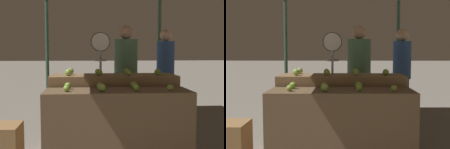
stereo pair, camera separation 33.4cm
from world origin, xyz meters
TOP-DOWN VIEW (x-y plane):
  - display_counter_front at (0.00, 0.00)m, footprint 1.62×0.55m
  - display_counter_back at (0.00, 0.60)m, footprint 1.62×0.55m
  - apple_front_0 at (-0.56, -0.10)m, footprint 0.07×0.07m
  - apple_front_1 at (-0.18, -0.11)m, footprint 0.08×0.08m
  - apple_front_2 at (0.19, -0.10)m, footprint 0.07×0.07m
  - apple_front_3 at (0.57, -0.11)m, footprint 0.07×0.07m
  - apple_front_4 at (-0.56, 0.11)m, footprint 0.08×0.08m
  - apple_front_5 at (-0.19, 0.10)m, footprint 0.07×0.07m
  - apple_front_6 at (0.20, 0.11)m, footprint 0.08×0.08m
  - apple_back_0 at (-0.57, 0.48)m, footprint 0.09×0.09m
  - apple_back_1 at (-0.19, 0.50)m, footprint 0.08×0.08m
  - apple_back_2 at (0.19, 0.49)m, footprint 0.07×0.07m
  - apple_back_3 at (0.56, 0.50)m, footprint 0.08×0.08m
  - apple_back_4 at (-0.56, 0.72)m, footprint 0.08×0.08m
  - apple_back_5 at (-0.20, 0.71)m, footprint 0.07×0.07m
  - apple_back_6 at (0.19, 0.71)m, footprint 0.08×0.08m
  - produce_scale at (-0.14, 1.30)m, footprint 0.29×0.20m
  - person_vendor_at_scale at (0.28, 1.56)m, footprint 0.51×0.51m
  - person_customer_left at (1.09, 2.20)m, footprint 0.42×0.42m
  - wooden_crate_side at (-1.34, 0.16)m, footprint 0.46×0.46m

SIDE VIEW (x-z plane):
  - wooden_crate_side at x=-1.34m, z-range 0.00..0.46m
  - display_counter_front at x=0.00m, z-range 0.00..0.87m
  - display_counter_back at x=0.00m, z-range 0.00..0.99m
  - apple_front_3 at x=0.57m, z-range 0.87..0.94m
  - apple_front_0 at x=-0.56m, z-range 0.87..0.94m
  - apple_front_2 at x=0.19m, z-range 0.87..0.94m
  - apple_front_5 at x=-0.19m, z-range 0.87..0.94m
  - apple_front_4 at x=-0.56m, z-range 0.87..0.95m
  - apple_front_6 at x=0.20m, z-range 0.87..0.95m
  - apple_front_1 at x=-0.18m, z-range 0.87..0.95m
  - person_vendor_at_scale at x=0.28m, z-range 0.13..1.83m
  - person_customer_left at x=1.09m, z-range 0.14..1.82m
  - apple_back_2 at x=0.19m, z-range 0.99..1.06m
  - apple_back_5 at x=-0.20m, z-range 0.99..1.06m
  - apple_back_6 at x=0.19m, z-range 0.99..1.06m
  - apple_back_1 at x=-0.19m, z-range 0.99..1.07m
  - apple_back_3 at x=0.56m, z-range 0.99..1.07m
  - apple_back_4 at x=-0.56m, z-range 0.99..1.07m
  - apple_back_0 at x=-0.57m, z-range 0.99..1.08m
  - produce_scale at x=-0.14m, z-range 0.36..1.94m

